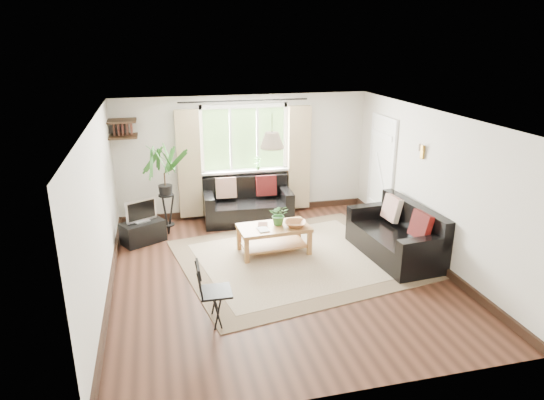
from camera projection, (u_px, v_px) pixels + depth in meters
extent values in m
plane|color=black|center=(278.00, 272.00, 7.49)|extent=(5.50, 5.50, 0.00)
plane|color=white|center=(279.00, 117.00, 6.71)|extent=(5.50, 5.50, 0.00)
cube|color=beige|center=(244.00, 156.00, 9.63)|extent=(5.00, 0.02, 2.40)
cube|color=beige|center=(351.00, 289.00, 4.57)|extent=(5.00, 0.02, 2.40)
cube|color=beige|center=(99.00, 213.00, 6.54)|extent=(0.02, 5.50, 2.40)
cube|color=beige|center=(431.00, 187.00, 7.66)|extent=(0.02, 5.50, 2.40)
cube|color=beige|center=(296.00, 259.00, 7.92)|extent=(4.09, 3.67, 0.02)
cube|color=silver|center=(381.00, 172.00, 9.28)|extent=(0.06, 0.96, 2.06)
imported|color=#2E6327|center=(279.00, 215.00, 8.03)|extent=(0.38, 0.35, 0.35)
imported|color=brown|center=(295.00, 224.00, 7.99)|extent=(0.44, 0.44, 0.09)
imported|color=white|center=(258.00, 230.00, 7.83)|extent=(0.18, 0.24, 0.02)
imported|color=#522F20|center=(258.00, 224.00, 8.06)|extent=(0.20, 0.24, 0.02)
cube|color=black|center=(143.00, 232.00, 8.52)|extent=(0.82, 0.69, 0.39)
imported|color=#2D6023|center=(258.00, 163.00, 9.62)|extent=(0.14, 0.10, 0.27)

